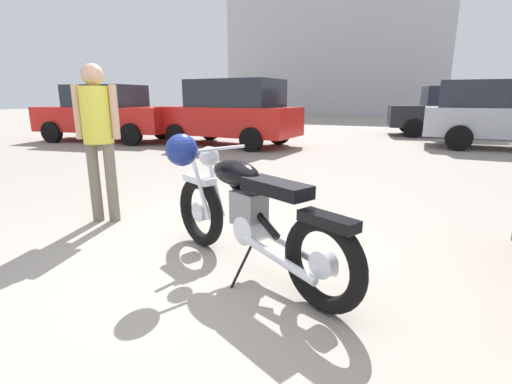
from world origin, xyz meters
name	(u,v)px	position (x,y,z in m)	size (l,w,h in m)	color
ground_plane	(183,282)	(0.00, 0.00, 0.00)	(80.00, 80.00, 0.00)	gray
vintage_motorcycle	(243,210)	(0.32, 0.37, 0.49)	(1.93, 0.98, 1.07)	black
bystander	(98,128)	(-1.61, 0.82, 1.02)	(0.42, 0.30, 1.66)	#706656
red_hatchback_near	(108,113)	(-7.46, 6.60, 0.84)	(4.42, 2.41, 1.67)	black
pale_sedan_back	(230,112)	(-3.53, 7.21, 0.92)	(4.00, 2.02, 1.78)	black
silver_sedan_mid	(454,112)	(2.21, 12.62, 0.84)	(4.43, 2.45, 1.67)	black
industrial_building	(341,42)	(-5.90, 30.82, 5.67)	(16.97, 10.44, 21.33)	#B2B2B7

